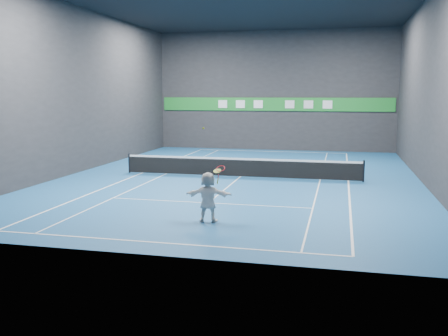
% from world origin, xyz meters
% --- Properties ---
extents(ground, '(26.00, 26.00, 0.00)m').
position_xyz_m(ground, '(0.00, 0.00, 0.00)').
color(ground, '#184E84').
rests_on(ground, ground).
extents(wall_back, '(18.00, 0.10, 9.00)m').
position_xyz_m(wall_back, '(0.00, 13.00, 4.50)').
color(wall_back, '#27272A').
rests_on(wall_back, ground).
extents(wall_front, '(18.00, 0.10, 9.00)m').
position_xyz_m(wall_front, '(0.00, -13.00, 4.50)').
color(wall_front, '#27272A').
rests_on(wall_front, ground).
extents(wall_left, '(0.10, 26.00, 9.00)m').
position_xyz_m(wall_left, '(-9.00, 0.00, 4.50)').
color(wall_left, '#27272A').
rests_on(wall_left, ground).
extents(wall_right, '(0.10, 26.00, 9.00)m').
position_xyz_m(wall_right, '(9.00, 0.00, 4.50)').
color(wall_right, '#27272A').
rests_on(wall_right, ground).
extents(baseline_near, '(10.98, 0.08, 0.01)m').
position_xyz_m(baseline_near, '(0.00, -11.89, 0.00)').
color(baseline_near, white).
rests_on(baseline_near, ground).
extents(baseline_far, '(10.98, 0.08, 0.01)m').
position_xyz_m(baseline_far, '(0.00, 11.89, 0.00)').
color(baseline_far, white).
rests_on(baseline_far, ground).
extents(sideline_doubles_left, '(0.08, 23.78, 0.01)m').
position_xyz_m(sideline_doubles_left, '(-5.49, 0.00, 0.00)').
color(sideline_doubles_left, white).
rests_on(sideline_doubles_left, ground).
extents(sideline_doubles_right, '(0.08, 23.78, 0.01)m').
position_xyz_m(sideline_doubles_right, '(5.49, 0.00, 0.00)').
color(sideline_doubles_right, white).
rests_on(sideline_doubles_right, ground).
extents(sideline_singles_left, '(0.06, 23.78, 0.01)m').
position_xyz_m(sideline_singles_left, '(-4.11, 0.00, 0.00)').
color(sideline_singles_left, white).
rests_on(sideline_singles_left, ground).
extents(sideline_singles_right, '(0.06, 23.78, 0.01)m').
position_xyz_m(sideline_singles_right, '(4.11, 0.00, 0.00)').
color(sideline_singles_right, white).
rests_on(sideline_singles_right, ground).
extents(service_line_near, '(8.23, 0.06, 0.01)m').
position_xyz_m(service_line_near, '(0.00, -6.40, 0.00)').
color(service_line_near, white).
rests_on(service_line_near, ground).
extents(service_line_far, '(8.23, 0.06, 0.01)m').
position_xyz_m(service_line_far, '(0.00, 6.40, 0.00)').
color(service_line_far, white).
rests_on(service_line_far, ground).
extents(center_service_line, '(0.06, 12.80, 0.01)m').
position_xyz_m(center_service_line, '(0.00, 0.00, 0.00)').
color(center_service_line, white).
rests_on(center_service_line, ground).
extents(player, '(1.63, 0.65, 1.71)m').
position_xyz_m(player, '(0.75, -9.20, 0.86)').
color(player, white).
rests_on(player, ground).
extents(tennis_ball, '(0.07, 0.07, 0.07)m').
position_xyz_m(tennis_ball, '(0.59, -9.16, 3.17)').
color(tennis_ball, '#B8D423').
rests_on(tennis_ball, player).
extents(tennis_net, '(12.50, 0.10, 1.07)m').
position_xyz_m(tennis_net, '(0.00, 0.00, 0.54)').
color(tennis_net, black).
rests_on(tennis_net, ground).
extents(sponsor_banner, '(17.64, 0.11, 1.00)m').
position_xyz_m(sponsor_banner, '(0.00, 12.93, 3.50)').
color(sponsor_banner, '#1C802B').
rests_on(sponsor_banner, wall_back).
extents(tennis_racket, '(0.50, 0.35, 0.67)m').
position_xyz_m(tennis_racket, '(1.15, -9.15, 1.76)').
color(tennis_racket, red).
rests_on(tennis_racket, player).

